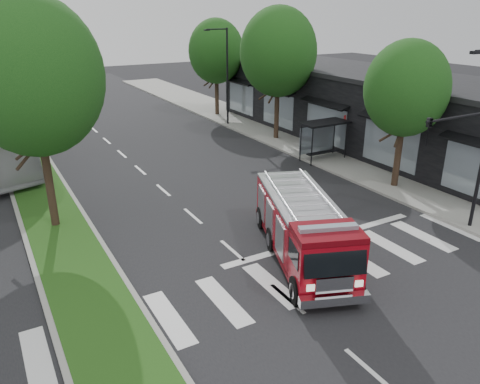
% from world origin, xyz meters
% --- Properties ---
extents(ground, '(140.00, 140.00, 0.00)m').
position_xyz_m(ground, '(0.00, 0.00, 0.00)').
color(ground, black).
rests_on(ground, ground).
extents(sidewalk_right, '(5.00, 80.00, 0.15)m').
position_xyz_m(sidewalk_right, '(12.50, 10.00, 0.07)').
color(sidewalk_right, gray).
rests_on(sidewalk_right, ground).
extents(median, '(3.00, 50.00, 0.15)m').
position_xyz_m(median, '(-6.00, 18.00, 0.08)').
color(median, gray).
rests_on(median, ground).
extents(storefront_row, '(8.00, 30.00, 5.00)m').
position_xyz_m(storefront_row, '(17.00, 10.00, 2.50)').
color(storefront_row, black).
rests_on(storefront_row, ground).
extents(bus_shelter, '(3.20, 1.60, 2.61)m').
position_xyz_m(bus_shelter, '(11.20, 8.15, 2.04)').
color(bus_shelter, black).
rests_on(bus_shelter, ground).
extents(tree_right_near, '(4.40, 4.40, 8.05)m').
position_xyz_m(tree_right_near, '(11.50, 2.00, 5.51)').
color(tree_right_near, black).
rests_on(tree_right_near, ground).
extents(tree_right_mid, '(5.60, 5.60, 9.72)m').
position_xyz_m(tree_right_mid, '(11.50, 14.00, 6.49)').
color(tree_right_mid, black).
rests_on(tree_right_mid, ground).
extents(tree_right_far, '(5.00, 5.00, 8.73)m').
position_xyz_m(tree_right_far, '(11.50, 24.00, 5.84)').
color(tree_right_far, black).
rests_on(tree_right_far, ground).
extents(tree_median_near, '(5.80, 5.80, 10.16)m').
position_xyz_m(tree_median_near, '(-6.00, 6.00, 6.81)').
color(tree_median_near, black).
rests_on(tree_median_near, ground).
extents(tree_median_far, '(5.60, 5.60, 9.72)m').
position_xyz_m(tree_median_far, '(-6.00, 20.00, 6.49)').
color(tree_median_far, black).
rests_on(tree_median_far, ground).
extents(streetlight_right_near, '(4.08, 0.22, 8.00)m').
position_xyz_m(streetlight_right_near, '(9.61, -3.50, 4.67)').
color(streetlight_right_near, black).
rests_on(streetlight_right_near, ground).
extents(streetlight_right_far, '(2.11, 0.20, 8.00)m').
position_xyz_m(streetlight_right_far, '(10.35, 20.00, 4.48)').
color(streetlight_right_far, black).
rests_on(streetlight_right_far, ground).
extents(fire_engine, '(4.94, 8.16, 2.72)m').
position_xyz_m(fire_engine, '(2.17, -1.88, 1.30)').
color(fire_engine, '#64050D').
rests_on(fire_engine, ground).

